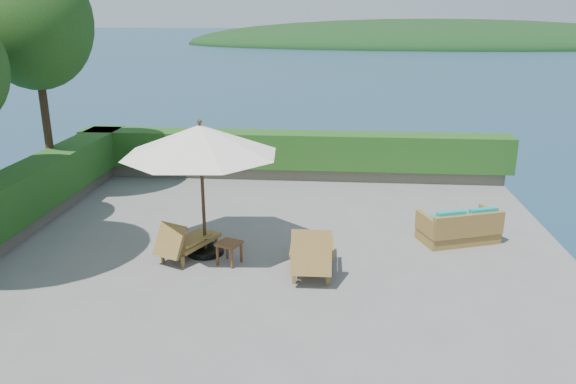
# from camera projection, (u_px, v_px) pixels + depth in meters

# --- Properties ---
(ground) EXTENTS (12.00, 12.00, 0.00)m
(ground) POSITION_uv_depth(u_px,v_px,m) (270.00, 256.00, 11.16)
(ground) COLOR gray
(ground) RESTS_ON ground
(foundation) EXTENTS (12.00, 12.00, 3.00)m
(foundation) POSITION_uv_depth(u_px,v_px,m) (270.00, 325.00, 11.63)
(foundation) COLOR #554F43
(foundation) RESTS_ON ocean
(ocean) EXTENTS (600.00, 600.00, 0.00)m
(ocean) POSITION_uv_depth(u_px,v_px,m) (271.00, 384.00, 12.07)
(ocean) COLOR #18354D
(ocean) RESTS_ON ground
(offshore_island) EXTENTS (126.00, 57.60, 12.60)m
(offshore_island) POSITION_uv_depth(u_px,v_px,m) (431.00, 44.00, 142.91)
(offshore_island) COLOR black
(offshore_island) RESTS_ON ocean
(planter_wall_far) EXTENTS (12.00, 0.60, 0.36)m
(planter_wall_far) POSITION_uv_depth(u_px,v_px,m) (292.00, 172.00, 16.42)
(planter_wall_far) COLOR #706A59
(planter_wall_far) RESTS_ON ground
(planter_wall_left) EXTENTS (0.60, 12.00, 0.36)m
(planter_wall_left) POSITION_uv_depth(u_px,v_px,m) (0.00, 239.00, 11.56)
(planter_wall_left) COLOR #706A59
(planter_wall_left) RESTS_ON ground
(hedge_far) EXTENTS (12.40, 0.90, 1.00)m
(hedge_far) POSITION_uv_depth(u_px,v_px,m) (292.00, 150.00, 16.21)
(hedge_far) COLOR #1B4915
(hedge_far) RESTS_ON planter_wall_far
(tree_far) EXTENTS (2.80, 2.80, 6.03)m
(tree_far) POSITION_uv_depth(u_px,v_px,m) (33.00, 22.00, 13.34)
(tree_far) COLOR #422B19
(tree_far) RESTS_ON ground
(patio_umbrella) EXTENTS (3.84, 3.84, 2.73)m
(patio_umbrella) POSITION_uv_depth(u_px,v_px,m) (200.00, 141.00, 10.60)
(patio_umbrella) COLOR black
(patio_umbrella) RESTS_ON ground
(lounge_left) EXTENTS (1.13, 1.54, 0.83)m
(lounge_left) POSITION_uv_depth(u_px,v_px,m) (185.00, 241.00, 11.01)
(lounge_left) COLOR olive
(lounge_left) RESTS_ON ground
(lounge_right) EXTENTS (0.82, 1.76, 1.01)m
(lounge_right) POSITION_uv_depth(u_px,v_px,m) (312.00, 251.00, 10.35)
(lounge_right) COLOR olive
(lounge_right) RESTS_ON ground
(side_table) EXTENTS (0.55, 0.55, 0.44)m
(side_table) POSITION_uv_depth(u_px,v_px,m) (229.00, 246.00, 10.73)
(side_table) COLOR brown
(side_table) RESTS_ON ground
(wicker_loveseat) EXTENTS (1.79, 1.31, 0.79)m
(wicker_loveseat) POSITION_uv_depth(u_px,v_px,m) (460.00, 228.00, 11.78)
(wicker_loveseat) COLOR olive
(wicker_loveseat) RESTS_ON ground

